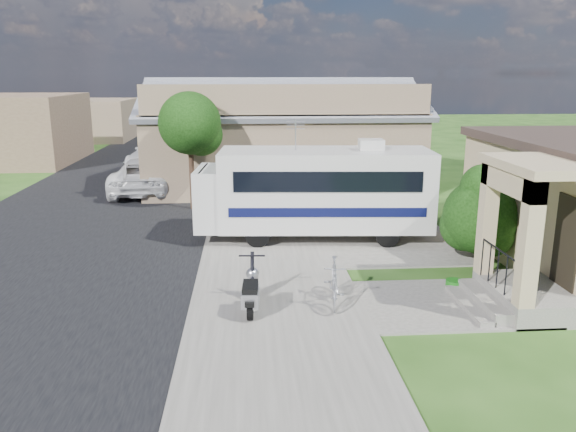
{
  "coord_description": "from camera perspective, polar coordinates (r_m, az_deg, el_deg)",
  "views": [
    {
      "loc": [
        -1.61,
        -12.84,
        5.21
      ],
      "look_at": [
        -0.5,
        2.5,
        1.3
      ],
      "focal_mm": 35.0,
      "sensor_mm": 36.0,
      "label": 1
    }
  ],
  "objects": [
    {
      "name": "motorhome",
      "position": [
        17.92,
        2.89,
        2.7
      ],
      "size": [
        7.52,
        2.81,
        3.79
      ],
      "rotation": [
        0.0,
        0.0,
        -0.07
      ],
      "color": "beige",
      "rests_on": "ground"
    },
    {
      "name": "bicycle",
      "position": [
        13.0,
        4.71,
        -6.93
      ],
      "size": [
        0.72,
        1.78,
        1.04
      ],
      "primitive_type": "imported",
      "rotation": [
        0.0,
        0.0,
        -0.14
      ],
      "color": "#A6A6AD",
      "rests_on": "ground"
    },
    {
      "name": "distant_bldg_near",
      "position": [
        48.85,
        -20.31,
        9.16
      ],
      "size": [
        8.0,
        7.0,
        3.2
      ],
      "primitive_type": "cube",
      "color": "#7B644D",
      "rests_on": "ground"
    },
    {
      "name": "street_tree_a",
      "position": [
        22.08,
        -9.67,
        8.97
      ],
      "size": [
        2.44,
        2.4,
        4.58
      ],
      "color": "#301E15",
      "rests_on": "ground"
    },
    {
      "name": "warehouse",
      "position": [
        27.05,
        -0.7,
        7.43
      ],
      "size": [
        12.5,
        8.4,
        5.04
      ],
      "color": "#7B644D",
      "rests_on": "ground"
    },
    {
      "name": "garden_hose",
      "position": [
        14.67,
        16.55,
        -6.75
      ],
      "size": [
        0.44,
        0.44,
        0.2
      ],
      "primitive_type": "cylinder",
      "color": "#166514",
      "rests_on": "ground"
    },
    {
      "name": "shrub",
      "position": [
        16.55,
        19.13,
        0.31
      ],
      "size": [
        2.3,
        2.2,
        2.83
      ],
      "color": "#301E15",
      "rests_on": "ground"
    },
    {
      "name": "scooter",
      "position": [
        12.61,
        -3.77,
        -7.68
      ],
      "size": [
        0.61,
        1.73,
        1.14
      ],
      "rotation": [
        0.0,
        0.0,
        -0.06
      ],
      "color": "black",
      "rests_on": "ground"
    },
    {
      "name": "van",
      "position": [
        33.21,
        -13.04,
        6.29
      ],
      "size": [
        3.31,
        5.94,
        1.63
      ],
      "primitive_type": "imported",
      "rotation": [
        0.0,
        0.0,
        -0.19
      ],
      "color": "white",
      "rests_on": "ground"
    },
    {
      "name": "street_slab",
      "position": [
        24.15,
        -18.15,
        1.11
      ],
      "size": [
        9.0,
        80.0,
        0.02
      ],
      "primitive_type": "cube",
      "color": "black",
      "rests_on": "ground"
    },
    {
      "name": "sidewalk_slab",
      "position": [
        23.43,
        -2.55,
        1.48
      ],
      "size": [
        4.0,
        80.0,
        0.06
      ],
      "primitive_type": "cube",
      "color": "#625E58",
      "rests_on": "ground"
    },
    {
      "name": "driveway_slab",
      "position": [
        18.36,
        5.79,
        -2.21
      ],
      "size": [
        7.0,
        6.0,
        0.05
      ],
      "primitive_type": "cube",
      "color": "#625E58",
      "rests_on": "ground"
    },
    {
      "name": "street_tree_b",
      "position": [
        32.01,
        -8.02,
        10.88
      ],
      "size": [
        2.44,
        2.4,
        4.73
      ],
      "color": "#301E15",
      "rests_on": "ground"
    },
    {
      "name": "street_tree_c",
      "position": [
        41.0,
        -7.19,
        11.21
      ],
      "size": [
        2.44,
        2.4,
        4.42
      ],
      "color": "#301E15",
      "rests_on": "ground"
    },
    {
      "name": "ground",
      "position": [
        13.95,
        2.82,
        -7.69
      ],
      "size": [
        120.0,
        120.0,
        0.0
      ],
      "primitive_type": "plane",
      "color": "#1F4111"
    },
    {
      "name": "pickup_truck",
      "position": [
        26.14,
        -14.21,
        4.07
      ],
      "size": [
        2.69,
        5.67,
        1.56
      ],
      "primitive_type": "imported",
      "rotation": [
        0.0,
        0.0,
        3.16
      ],
      "color": "white",
      "rests_on": "ground"
    },
    {
      "name": "walk_slab",
      "position": [
        13.72,
        16.01,
        -8.52
      ],
      "size": [
        4.0,
        3.0,
        0.05
      ],
      "primitive_type": "cube",
      "color": "#625E58",
      "rests_on": "ground"
    }
  ]
}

